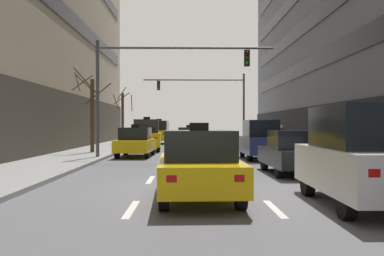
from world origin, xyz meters
name	(u,v)px	position (x,y,z in m)	size (l,w,h in m)	color
ground_plane	(199,189)	(0.00, 0.00, 0.00)	(120.00, 120.00, 0.00)	slate
lane_stripe_l1_s3	(131,209)	(-1.52, -3.00, 0.00)	(0.16, 2.00, 0.01)	silver
lane_stripe_l1_s4	(151,180)	(-1.52, 2.00, 0.00)	(0.16, 2.00, 0.01)	silver
lane_stripe_l1_s5	(160,165)	(-1.52, 7.00, 0.00)	(0.16, 2.00, 0.01)	silver
lane_stripe_l1_s6	(165,157)	(-1.52, 12.00, 0.00)	(0.16, 2.00, 0.01)	silver
lane_stripe_l1_s7	(169,152)	(-1.52, 17.00, 0.00)	(0.16, 2.00, 0.01)	silver
lane_stripe_l1_s8	(171,148)	(-1.52, 22.00, 0.00)	(0.16, 2.00, 0.01)	silver
lane_stripe_l1_s9	(173,145)	(-1.52, 27.00, 0.00)	(0.16, 2.00, 0.01)	silver
lane_stripe_l1_s10	(175,143)	(-1.52, 32.00, 0.00)	(0.16, 2.00, 0.01)	silver
lane_stripe_l2_s3	(275,209)	(1.52, -3.00, 0.00)	(0.16, 2.00, 0.01)	silver
lane_stripe_l2_s4	(244,179)	(1.52, 2.00, 0.00)	(0.16, 2.00, 0.01)	silver
lane_stripe_l2_s5	(229,165)	(1.52, 7.00, 0.00)	(0.16, 2.00, 0.01)	silver
lane_stripe_l2_s6	(220,157)	(1.52, 12.00, 0.00)	(0.16, 2.00, 0.01)	silver
lane_stripe_l2_s7	(214,152)	(1.52, 17.00, 0.00)	(0.16, 2.00, 0.01)	silver
lane_stripe_l2_s8	(210,148)	(1.52, 22.00, 0.00)	(0.16, 2.00, 0.01)	silver
lane_stripe_l2_s9	(207,145)	(1.52, 27.00, 0.00)	(0.16, 2.00, 0.01)	silver
lane_stripe_l2_s10	(205,143)	(1.52, 32.00, 0.00)	(0.16, 2.00, 0.01)	silver
taxi_driving_0	(136,142)	(-3.17, 12.25, 0.81)	(1.98, 4.44, 1.82)	black
taxi_driving_1	(199,165)	(-0.06, -1.83, 0.81)	(1.99, 4.46, 1.83)	black
taxi_driving_2	(189,138)	(-0.13, 20.49, 0.79)	(1.86, 4.31, 1.78)	black
taxi_driving_3	(147,135)	(-3.06, 17.84, 1.07)	(2.08, 4.54, 2.34)	black
taxi_driving_4	(159,132)	(-2.93, 29.70, 1.09)	(2.06, 4.58, 2.37)	black
car_parked_1	(362,156)	(3.50, -2.70, 1.10)	(1.98, 4.58, 2.20)	black
car_parked_2	(293,153)	(3.50, 3.57, 0.78)	(1.82, 4.24, 1.58)	black
car_parked_3	(260,140)	(3.50, 10.44, 1.01)	(1.79, 4.21, 2.03)	black
traffic_signal_0	(153,75)	(-2.05, 10.51, 4.39)	(9.21, 0.35, 6.02)	#4C4C51
traffic_signal_1	(213,95)	(2.10, 28.00, 4.52)	(9.30, 0.35, 6.36)	#4C4C51
street_tree_0	(91,111)	(-6.08, 14.28, 2.65)	(2.21, 2.38, 5.06)	#4C3823
street_tree_1	(123,116)	(-6.02, 26.94, 2.57)	(1.82, 1.80, 5.07)	#4C3823
pedestrian_0	(332,141)	(5.83, 6.25, 1.09)	(0.29, 0.51, 1.65)	#383D59
pedestrian_1	(281,136)	(5.80, 16.01, 1.09)	(0.35, 0.47, 1.64)	#383D59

